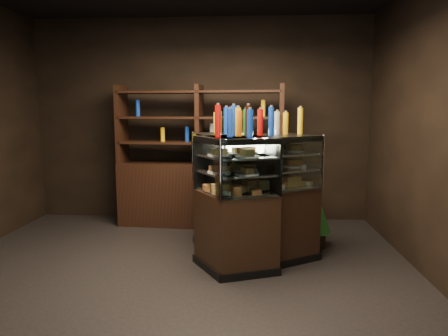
% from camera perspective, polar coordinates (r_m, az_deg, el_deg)
% --- Properties ---
extents(ground, '(5.00, 5.00, 0.00)m').
position_cam_1_polar(ground, '(3.95, -7.84, -16.55)').
color(ground, black).
rests_on(ground, ground).
extents(room_shell, '(5.02, 5.02, 3.01)m').
position_cam_1_polar(room_shell, '(3.60, -8.46, 12.81)').
color(room_shell, black).
rests_on(room_shell, ground).
extents(display_case, '(1.51, 1.42, 1.39)m').
position_cam_1_polar(display_case, '(4.44, 2.98, -7.19)').
color(display_case, black).
rests_on(display_case, ground).
extents(food_display, '(1.12, 1.18, 0.43)m').
position_cam_1_polar(food_display, '(4.32, 3.02, 0.16)').
color(food_display, '#B47540').
rests_on(food_display, display_case).
extents(bottles_top, '(0.96, 1.04, 0.30)m').
position_cam_1_polar(bottles_top, '(4.29, 3.10, 6.59)').
color(bottles_top, '#0F38B2').
rests_on(bottles_top, display_case).
extents(potted_conifer, '(0.34, 0.34, 0.73)m').
position_cam_1_polar(potted_conifer, '(5.02, 13.17, -6.22)').
color(potted_conifer, black).
rests_on(potted_conifer, ground).
extents(back_shelving, '(2.35, 0.58, 2.00)m').
position_cam_1_polar(back_shelving, '(5.70, -3.47, -2.32)').
color(back_shelving, black).
rests_on(back_shelving, ground).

